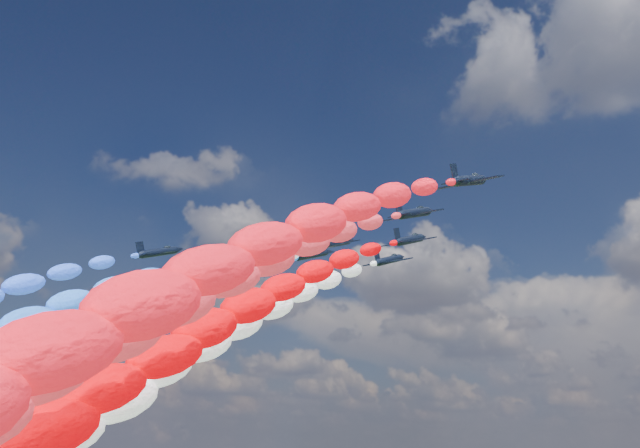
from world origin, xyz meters
The scene contains 14 objects.
jet_0 centered at (-29.04, -4.62, 103.02)m, with size 9.09×12.18×2.68m, color black, non-canonical shape.
jet_1 centered at (-20.94, 5.19, 103.02)m, with size 9.09×12.18×2.68m, color black, non-canonical shape.
jet_2 centered at (-8.72, 12.95, 103.02)m, with size 9.09×12.18×2.68m, color black, non-canonical shape.
trail_2 centered at (-8.72, -36.12, 77.45)m, with size 7.13×95.45×55.12m, color blue, non-canonical shape.
jet_3 centered at (-0.79, 9.04, 103.02)m, with size 9.09×12.18×2.68m, color black, non-canonical shape.
trail_3 centered at (-0.79, -40.04, 77.45)m, with size 7.13×95.45×55.12m, color silver, non-canonical shape.
jet_4 centered at (-0.06, 24.77, 103.02)m, with size 9.09×12.18×2.68m, color black, non-canonical shape.
trail_4 centered at (-0.06, -24.31, 77.45)m, with size 7.13×95.45×55.12m, color white, non-canonical shape.
jet_5 centered at (10.28, 14.98, 103.02)m, with size 9.09×12.18×2.68m, color black, non-canonical shape.
trail_5 centered at (10.28, -34.10, 77.45)m, with size 7.13×95.45×55.12m, color #EE0007, non-canonical shape.
jet_6 centered at (18.57, 2.47, 103.02)m, with size 9.09×12.18×2.68m, color black, non-canonical shape.
trail_6 centered at (18.57, -46.61, 77.45)m, with size 7.13×95.45×55.12m, color red, non-canonical shape.
jet_7 centered at (31.63, -5.56, 103.02)m, with size 9.09×12.18×2.68m, color black, non-canonical shape.
trail_7 centered at (31.63, -54.64, 77.45)m, with size 7.13×95.45×55.12m, color red, non-canonical shape.
Camera 1 is at (75.02, -94.10, 68.76)m, focal length 44.42 mm.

